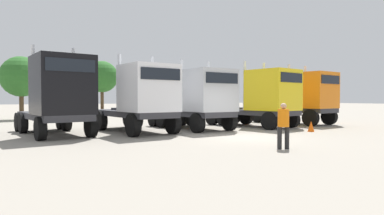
{
  "coord_description": "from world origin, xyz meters",
  "views": [
    {
      "loc": [
        -9.44,
        -12.88,
        1.81
      ],
      "look_at": [
        -0.16,
        4.95,
        1.26
      ],
      "focal_mm": 31.84,
      "sensor_mm": 36.0,
      "label": 1
    }
  ],
  "objects": [
    {
      "name": "oak_far_left",
      "position": [
        -8.97,
        19.43,
        3.64
      ],
      "size": [
        3.43,
        3.43,
        5.37
      ],
      "color": "#4C3823",
      "rests_on": "ground"
    },
    {
      "name": "visitor_in_hivis",
      "position": [
        -0.97,
        -3.67,
        0.95
      ],
      "size": [
        0.51,
        0.51,
        1.64
      ],
      "rotation": [
        0.0,
        0.0,
        1.24
      ],
      "color": "black",
      "rests_on": "ground"
    },
    {
      "name": "semi_truck_yellow",
      "position": [
        4.27,
        3.64,
        1.86
      ],
      "size": [
        3.76,
        6.36,
        4.12
      ],
      "rotation": [
        0.0,
        0.0,
        -1.35
      ],
      "color": "#333338",
      "rests_on": "ground"
    },
    {
      "name": "semi_truck_orange",
      "position": [
        8.32,
        4.25,
        1.87
      ],
      "size": [
        3.49,
        6.1,
        4.14
      ],
      "rotation": [
        0.0,
        0.0,
        -1.4
      ],
      "color": "#333338",
      "rests_on": "ground"
    },
    {
      "name": "oak_far_centre",
      "position": [
        -0.95,
        24.89,
        4.16
      ],
      "size": [
        3.45,
        3.45,
        5.91
      ],
      "color": "#4C3823",
      "rests_on": "ground"
    },
    {
      "name": "oak_far_right",
      "position": [
        6.2,
        22.39,
        3.97
      ],
      "size": [
        3.44,
        3.44,
        5.72
      ],
      "color": "#4C3823",
      "rests_on": "ground"
    },
    {
      "name": "semi_truck_black",
      "position": [
        -7.6,
        4.25,
        1.97
      ],
      "size": [
        3.44,
        6.5,
        4.35
      ],
      "rotation": [
        0.0,
        0.0,
        -1.42
      ],
      "color": "#333338",
      "rests_on": "ground"
    },
    {
      "name": "semi_truck_white",
      "position": [
        -3.67,
        3.82,
        1.82
      ],
      "size": [
        3.4,
        6.73,
        4.07
      ],
      "rotation": [
        0.0,
        0.0,
        -1.43
      ],
      "color": "#333338",
      "rests_on": "ground"
    },
    {
      "name": "semi_truck_silver",
      "position": [
        -0.07,
        3.98,
        1.77
      ],
      "size": [
        3.2,
        6.37,
        3.99
      ],
      "rotation": [
        0.0,
        0.0,
        -1.46
      ],
      "color": "#333338",
      "rests_on": "ground"
    },
    {
      "name": "traffic_cone_near",
      "position": [
        4.76,
        0.44,
        0.29
      ],
      "size": [
        0.36,
        0.36,
        0.58
      ],
      "primitive_type": "cone",
      "color": "#F2590C",
      "rests_on": "ground"
    },
    {
      "name": "ground",
      "position": [
        0.0,
        0.0,
        0.0
      ],
      "size": [
        200.0,
        200.0,
        0.0
      ],
      "primitive_type": "plane",
      "color": "gray"
    }
  ]
}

